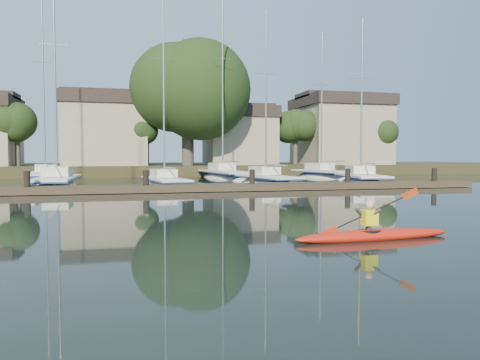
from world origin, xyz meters
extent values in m
plane|color=black|center=(0.00, 0.00, 0.00)|extent=(160.00, 160.00, 0.00)
ellipsoid|color=red|center=(1.69, -1.95, 0.09)|extent=(4.13, 0.79, 0.31)
cylinder|color=black|center=(1.55, -1.96, 0.19)|extent=(0.65, 0.65, 0.08)
imported|color=#302A2D|center=(1.55, -1.96, 0.52)|extent=(0.23, 0.34, 0.89)
cube|color=yellow|center=(1.55, -1.96, 0.53)|extent=(0.36, 0.28, 0.37)
sphere|color=#DDA78A|center=(1.55, -1.96, 0.84)|extent=(0.20, 0.20, 0.20)
cube|color=#413625|center=(0.00, 14.00, 0.20)|extent=(34.00, 2.00, 0.35)
cylinder|color=black|center=(-9.00, 14.00, 0.30)|extent=(0.32, 0.32, 1.80)
cylinder|color=black|center=(-3.00, 14.00, 0.30)|extent=(0.32, 0.32, 1.80)
cylinder|color=black|center=(3.00, 14.00, 0.30)|extent=(0.32, 0.32, 1.80)
cylinder|color=black|center=(9.00, 14.00, 0.30)|extent=(0.32, 0.32, 1.80)
cylinder|color=black|center=(15.00, 14.00, 0.30)|extent=(0.32, 0.32, 1.80)
ellipsoid|color=silver|center=(-8.22, 18.74, -0.38)|extent=(2.35, 9.33, 2.08)
cube|color=silver|center=(-8.22, 18.74, 0.60)|extent=(2.23, 7.65, 0.15)
cube|color=navy|center=(-8.22, 18.74, 0.51)|extent=(2.32, 7.83, 0.09)
cube|color=beige|center=(-8.22, 19.30, 1.01)|extent=(1.55, 2.62, 0.60)
cylinder|color=#9EA0A5|center=(-8.22, 19.02, 7.23)|extent=(0.13, 0.13, 13.15)
cylinder|color=#9EA0A5|center=(-8.23, 17.35, 1.48)|extent=(0.11, 3.54, 0.09)
cylinder|color=#9EA0A5|center=(-8.22, 19.02, 8.81)|extent=(1.75, 0.04, 0.03)
ellipsoid|color=silver|center=(-1.62, 18.10, -0.33)|extent=(3.06, 8.60, 1.78)
cube|color=silver|center=(-1.62, 18.10, 0.51)|extent=(2.77, 7.09, 0.13)
cube|color=navy|center=(-1.62, 18.10, 0.44)|extent=(2.86, 7.27, 0.07)
cube|color=beige|center=(-1.69, 18.60, 0.86)|extent=(1.61, 2.51, 0.51)
cylinder|color=#9EA0A5|center=(-1.66, 18.35, 6.64)|extent=(0.11, 0.11, 12.16)
cylinder|color=#9EA0A5|center=(-1.46, 16.85, 1.26)|extent=(0.50, 3.18, 0.07)
cylinder|color=#9EA0A5|center=(-1.66, 18.35, 8.10)|extent=(1.49, 0.23, 0.03)
ellipsoid|color=silver|center=(5.35, 18.70, -0.36)|extent=(3.39, 8.40, 1.94)
cube|color=silver|center=(5.35, 18.70, 0.56)|extent=(3.06, 6.93, 0.14)
cube|color=navy|center=(5.35, 18.70, 0.48)|extent=(3.17, 7.11, 0.08)
cube|color=beige|center=(5.27, 19.18, 0.94)|extent=(1.77, 2.48, 0.56)
cylinder|color=#9EA0A5|center=(5.31, 18.94, 6.23)|extent=(0.12, 0.12, 11.23)
cylinder|color=#9EA0A5|center=(5.54, 17.49, 1.38)|extent=(0.57, 3.08, 0.08)
cylinder|color=#9EA0A5|center=(5.31, 18.94, 7.57)|extent=(1.62, 0.29, 0.03)
ellipsoid|color=silver|center=(11.93, 17.72, -0.38)|extent=(3.55, 7.86, 2.06)
cube|color=silver|center=(11.93, 17.72, 0.60)|extent=(3.21, 6.49, 0.15)
cube|color=navy|center=(11.93, 17.72, 0.51)|extent=(3.32, 6.66, 0.09)
cube|color=beige|center=(12.01, 18.17, 1.00)|extent=(1.86, 2.35, 0.60)
cylinder|color=#9EA0A5|center=(11.97, 17.95, 6.06)|extent=(0.13, 0.13, 10.82)
cylinder|color=#9EA0A5|center=(11.74, 16.60, 1.46)|extent=(0.58, 2.85, 0.09)
cylinder|color=#9EA0A5|center=(11.97, 17.95, 7.36)|extent=(1.71, 0.33, 0.03)
ellipsoid|color=silver|center=(-10.25, 27.57, -0.38)|extent=(3.71, 9.92, 2.05)
cube|color=silver|center=(-10.25, 27.57, 0.59)|extent=(3.34, 8.18, 0.15)
cube|color=navy|center=(-10.25, 27.57, 0.51)|extent=(3.46, 8.38, 0.09)
cube|color=beige|center=(-10.34, 28.15, 0.99)|extent=(1.90, 2.91, 0.59)
cylinder|color=#9EA0A5|center=(-10.30, 27.86, 7.64)|extent=(0.13, 0.13, 13.99)
cylinder|color=#9EA0A5|center=(-10.03, 26.14, 1.45)|extent=(0.65, 3.65, 0.09)
cylinder|color=#9EA0A5|center=(-10.30, 27.86, 9.32)|extent=(1.71, 0.30, 0.03)
ellipsoid|color=silver|center=(4.20, 27.77, -0.39)|extent=(3.67, 11.37, 2.12)
cube|color=silver|center=(4.20, 27.77, 0.61)|extent=(3.32, 9.36, 0.16)
cube|color=navy|center=(4.20, 27.77, 0.52)|extent=(3.44, 9.59, 0.09)
cube|color=beige|center=(4.12, 28.43, 1.03)|extent=(1.93, 3.29, 0.61)
cylinder|color=#9EA0A5|center=(4.16, 28.10, 8.49)|extent=(0.13, 0.13, 15.63)
cylinder|color=#9EA0A5|center=(4.40, 26.11, 1.51)|extent=(0.60, 4.22, 0.09)
cylinder|color=#9EA0A5|center=(4.16, 28.10, 10.36)|extent=(1.78, 0.25, 0.03)
ellipsoid|color=silver|center=(12.93, 26.63, -0.39)|extent=(4.04, 9.14, 2.10)
cube|color=silver|center=(12.93, 26.63, 0.61)|extent=(3.61, 7.56, 0.15)
cube|color=navy|center=(12.93, 26.63, 0.52)|extent=(3.73, 7.75, 0.09)
cube|color=beige|center=(12.82, 27.15, 1.02)|extent=(2.01, 2.74, 0.61)
cylinder|color=#9EA0A5|center=(12.88, 26.89, 6.75)|extent=(0.13, 0.13, 12.18)
cylinder|color=#9EA0A5|center=(13.19, 25.33, 1.49)|extent=(0.75, 3.32, 0.09)
cylinder|color=#9EA0A5|center=(12.88, 26.89, 8.21)|extent=(1.74, 0.38, 0.03)
cube|color=#2D341A|center=(0.00, 44.00, 0.50)|extent=(90.00, 24.00, 1.00)
cube|color=gray|center=(-6.00, 38.00, 4.00)|extent=(8.00, 8.00, 6.00)
cube|color=#2E2521|center=(-6.00, 38.00, 7.60)|extent=(8.40, 8.40, 1.20)
cube|color=gray|center=(8.00, 38.00, 3.50)|extent=(7.00, 7.00, 5.00)
cube|color=#2E2521|center=(8.00, 38.00, 6.60)|extent=(7.35, 7.35, 1.20)
cube|color=gray|center=(20.00, 38.00, 4.25)|extent=(9.00, 9.00, 6.50)
cube|color=#2E2521|center=(20.00, 38.00, 8.10)|extent=(9.45, 9.45, 1.20)
cylinder|color=#524C42|center=(2.00, 35.00, 3.50)|extent=(1.20, 1.20, 5.00)
sphere|color=black|center=(2.00, 35.00, 8.50)|extent=(8.50, 8.50, 8.50)
cylinder|color=#524C42|center=(-14.00, 36.00, 2.50)|extent=(0.48, 0.48, 3.00)
sphere|color=black|center=(-14.00, 36.00, 5.00)|extent=(3.40, 3.40, 3.40)
cylinder|color=#524C42|center=(-2.00, 35.50, 2.40)|extent=(0.38, 0.38, 2.80)
sphere|color=black|center=(-2.00, 35.50, 4.60)|extent=(2.72, 2.72, 2.72)
cylinder|color=#524C42|center=(14.00, 36.50, 2.60)|extent=(0.50, 0.50, 3.20)
sphere|color=black|center=(14.00, 36.50, 5.25)|extent=(3.57, 3.57, 3.57)
cylinder|color=#524C42|center=(24.00, 35.00, 2.30)|extent=(0.41, 0.41, 2.60)
sphere|color=black|center=(24.00, 35.00, 4.45)|extent=(2.89, 2.89, 2.89)
camera|label=1|loc=(-4.02, -11.90, 1.99)|focal=35.00mm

